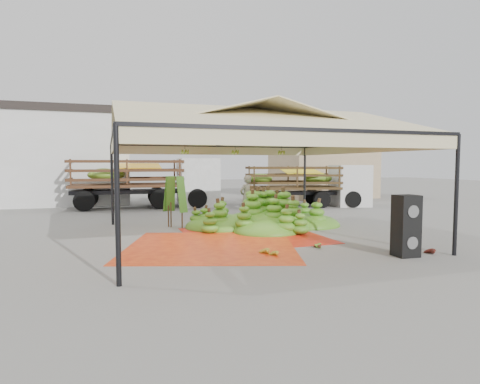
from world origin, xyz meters
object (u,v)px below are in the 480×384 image
object	(u,v)px
speaker_stack	(406,226)
truck_right	(312,181)
vendor	(247,197)
truck_left	(152,177)
banana_heap	(268,209)

from	to	relation	value
speaker_stack	truck_right	distance (m)	11.86
vendor	truck_left	xyz separation A→B (m)	(-3.13, 6.19, 0.67)
truck_right	banana_heap	bearing A→B (deg)	-117.28
speaker_stack	vendor	xyz separation A→B (m)	(-1.57, 7.34, 0.16)
vendor	truck_left	distance (m)	6.96
speaker_stack	truck_right	size ratio (longest dim) A/B	0.22
banana_heap	truck_right	bearing A→B (deg)	49.63
banana_heap	vendor	world-z (taller)	vendor
banana_heap	truck_left	bearing A→B (deg)	111.89
banana_heap	speaker_stack	bearing A→B (deg)	-75.12
truck_right	truck_left	bearing A→B (deg)	178.02
truck_right	speaker_stack	bearing A→B (deg)	-94.38
vendor	truck_left	size ratio (longest dim) A/B	0.24
truck_left	vendor	bearing A→B (deg)	-60.21
speaker_stack	banana_heap	bearing A→B (deg)	107.36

